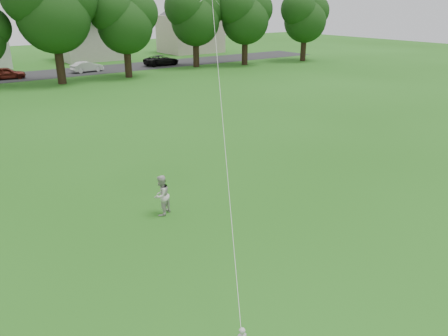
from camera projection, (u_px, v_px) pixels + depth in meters
ground at (197, 280)px, 12.56m from camera, size 160.00×160.00×0.00m
older_boy at (161, 195)px, 16.17m from camera, size 0.95×0.88×1.56m
kite at (222, 117)px, 13.35m from camera, size 3.34×5.22×12.95m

